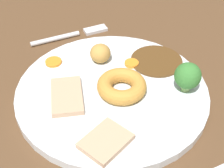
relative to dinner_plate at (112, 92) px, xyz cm
name	(u,v)px	position (x,y,z in cm)	size (l,w,h in cm)	color
dining_table	(123,110)	(1.97, 1.09, -2.50)	(120.00, 84.00, 3.60)	brown
dinner_plate	(112,92)	(0.00, 0.00, 0.00)	(29.51, 29.51, 1.40)	white
gravy_pool	(156,61)	(-3.34, 9.67, 0.85)	(8.74, 8.74, 0.30)	#563819
meat_slice_main	(106,141)	(9.31, -4.96, 1.10)	(6.20, 4.84, 0.80)	tan
meat_slice_under	(67,96)	(-0.87, -6.94, 1.10)	(7.82, 4.56, 0.80)	tan
yorkshire_pudding	(122,86)	(1.14, 1.11, 1.84)	(7.50, 7.50, 2.28)	#C68938
roast_potato_left	(100,53)	(-7.35, 0.97, 2.25)	(3.54, 3.45, 3.09)	#BC8C42
carrot_coin_front	(54,62)	(-9.92, -6.38, 0.91)	(2.75, 2.75, 0.42)	orange
carrot_coin_back	(132,63)	(-4.28, 5.45, 0.94)	(2.35, 2.35, 0.48)	orange
broccoli_floret	(188,76)	(4.64, 10.19, 3.38)	(4.03, 4.03, 4.78)	#8CB766
fork	(72,35)	(-18.41, -0.35, -0.31)	(2.05, 15.27, 0.90)	silver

